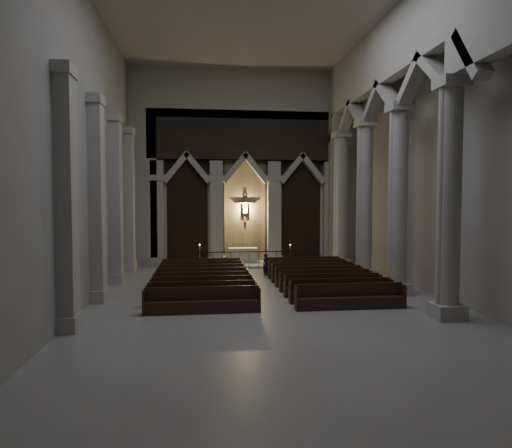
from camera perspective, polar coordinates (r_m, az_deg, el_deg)
The scene contains 11 objects.
room at distance 17.43m, azimuth 2.34°, elevation 14.96°, with size 24.00×24.10×12.00m.
sanctuary_wall at distance 28.62m, azimuth -1.35°, elevation 8.26°, with size 14.00×0.77×12.00m.
right_arcade at distance 20.29m, azimuth 17.70°, elevation 13.76°, with size 1.00×24.00×12.00m.
left_pilasters at distance 20.74m, azimuth -18.07°, elevation 2.63°, with size 0.60×13.00×8.03m.
sanctuary_step at distance 27.85m, azimuth -1.15°, elevation -5.08°, with size 8.50×2.60×0.15m, color #A9A69E.
altar at distance 28.16m, azimuth -1.63°, elevation -3.90°, with size 1.78×0.71×0.91m.
altar_rail at distance 26.40m, azimuth -0.86°, elevation -4.15°, with size 5.41×0.09×1.06m.
candle_stand_left at distance 26.76m, azimuth -7.04°, elevation -4.76°, with size 0.24×0.24×1.43m.
candle_stand_right at distance 27.02m, azimuth 4.30°, elevation -4.69°, with size 0.23×0.23×1.39m.
pews at distance 20.51m, azimuth 0.90°, elevation -7.37°, with size 9.52×8.35×0.92m.
worshipper at distance 24.13m, azimuth 1.30°, elevation -5.12°, with size 0.42×0.28×1.17m, color black.
Camera 1 is at (-2.69, -16.84, 3.99)m, focal length 32.00 mm.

